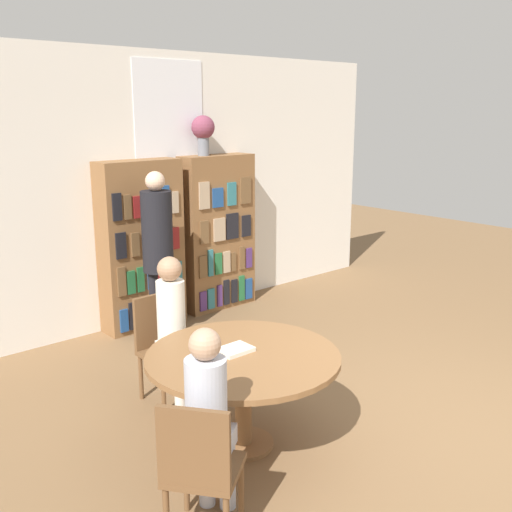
{
  "coord_description": "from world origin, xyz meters",
  "views": [
    {
      "loc": [
        -3.77,
        -1.94,
        2.39
      ],
      "look_at": [
        -0.23,
        2.11,
        1.05
      ],
      "focal_mm": 42.0,
      "sensor_mm": 36.0,
      "label": 1
    }
  ],
  "objects_px": {
    "bookshelf_left": "(142,246)",
    "chair_near_camera": "(200,465)",
    "seated_reader_right": "(209,416)",
    "librarian_standing": "(157,239)",
    "chair_left_side": "(163,342)",
    "seated_reader_left": "(175,324)",
    "flower_vase": "(203,130)",
    "reading_table": "(243,367)",
    "bookshelf_right": "(218,233)"
  },
  "relations": [
    {
      "from": "flower_vase",
      "to": "reading_table",
      "type": "relative_size",
      "value": 0.33
    },
    {
      "from": "seated_reader_left",
      "to": "chair_left_side",
      "type": "bearing_deg",
      "value": -90.0
    },
    {
      "from": "bookshelf_right",
      "to": "reading_table",
      "type": "relative_size",
      "value": 1.35
    },
    {
      "from": "chair_left_side",
      "to": "seated_reader_right",
      "type": "height_order",
      "value": "seated_reader_right"
    },
    {
      "from": "bookshelf_left",
      "to": "seated_reader_right",
      "type": "bearing_deg",
      "value": -114.54
    },
    {
      "from": "chair_near_camera",
      "to": "bookshelf_right",
      "type": "bearing_deg",
      "value": 104.26
    },
    {
      "from": "reading_table",
      "to": "seated_reader_left",
      "type": "height_order",
      "value": "seated_reader_left"
    },
    {
      "from": "chair_near_camera",
      "to": "librarian_standing",
      "type": "height_order",
      "value": "librarian_standing"
    },
    {
      "from": "reading_table",
      "to": "librarian_standing",
      "type": "bearing_deg",
      "value": 73.02
    },
    {
      "from": "bookshelf_left",
      "to": "flower_vase",
      "type": "height_order",
      "value": "flower_vase"
    },
    {
      "from": "bookshelf_right",
      "to": "seated_reader_right",
      "type": "relative_size",
      "value": 1.5
    },
    {
      "from": "bookshelf_left",
      "to": "chair_near_camera",
      "type": "height_order",
      "value": "bookshelf_left"
    },
    {
      "from": "reading_table",
      "to": "chair_near_camera",
      "type": "bearing_deg",
      "value": -143.29
    },
    {
      "from": "bookshelf_left",
      "to": "flower_vase",
      "type": "distance_m",
      "value": 1.49
    },
    {
      "from": "reading_table",
      "to": "librarian_standing",
      "type": "relative_size",
      "value": 0.77
    },
    {
      "from": "bookshelf_left",
      "to": "chair_near_camera",
      "type": "bearing_deg",
      "value": -115.95
    },
    {
      "from": "flower_vase",
      "to": "reading_table",
      "type": "height_order",
      "value": "flower_vase"
    },
    {
      "from": "bookshelf_left",
      "to": "librarian_standing",
      "type": "distance_m",
      "value": 0.54
    },
    {
      "from": "bookshelf_right",
      "to": "seated_reader_right",
      "type": "xyz_separation_m",
      "value": [
        -2.47,
        -3.12,
        -0.23
      ]
    },
    {
      "from": "chair_near_camera",
      "to": "chair_left_side",
      "type": "xyz_separation_m",
      "value": [
        0.81,
        1.64,
        0.0
      ]
    },
    {
      "from": "reading_table",
      "to": "seated_reader_left",
      "type": "xyz_separation_m",
      "value": [
        -0.01,
        0.84,
        0.09
      ]
    },
    {
      "from": "reading_table",
      "to": "bookshelf_right",
      "type": "bearing_deg",
      "value": 55.53
    },
    {
      "from": "bookshelf_right",
      "to": "seated_reader_right",
      "type": "height_order",
      "value": "bookshelf_right"
    },
    {
      "from": "bookshelf_right",
      "to": "flower_vase",
      "type": "relative_size",
      "value": 4.08
    },
    {
      "from": "bookshelf_left",
      "to": "seated_reader_right",
      "type": "distance_m",
      "value": 3.44
    },
    {
      "from": "bookshelf_left",
      "to": "reading_table",
      "type": "relative_size",
      "value": 1.35
    },
    {
      "from": "bookshelf_right",
      "to": "seated_reader_right",
      "type": "distance_m",
      "value": 3.99
    },
    {
      "from": "bookshelf_right",
      "to": "chair_near_camera",
      "type": "distance_m",
      "value": 4.18
    },
    {
      "from": "bookshelf_right",
      "to": "seated_reader_left",
      "type": "bearing_deg",
      "value": -135.48
    },
    {
      "from": "flower_vase",
      "to": "seated_reader_left",
      "type": "xyz_separation_m",
      "value": [
        -1.63,
        -1.78,
        -1.43
      ]
    },
    {
      "from": "chair_left_side",
      "to": "reading_table",
      "type": "bearing_deg",
      "value": 90.0
    },
    {
      "from": "chair_left_side",
      "to": "seated_reader_left",
      "type": "height_order",
      "value": "seated_reader_left"
    },
    {
      "from": "chair_left_side",
      "to": "librarian_standing",
      "type": "bearing_deg",
      "value": -121.82
    },
    {
      "from": "chair_left_side",
      "to": "flower_vase",
      "type": "bearing_deg",
      "value": -136.29
    },
    {
      "from": "seated_reader_right",
      "to": "chair_near_camera",
      "type": "bearing_deg",
      "value": -90.0
    },
    {
      "from": "chair_near_camera",
      "to": "seated_reader_left",
      "type": "height_order",
      "value": "seated_reader_left"
    },
    {
      "from": "chair_near_camera",
      "to": "chair_left_side",
      "type": "distance_m",
      "value": 1.83
    },
    {
      "from": "reading_table",
      "to": "seated_reader_left",
      "type": "relative_size",
      "value": 1.1
    },
    {
      "from": "seated_reader_right",
      "to": "librarian_standing",
      "type": "bearing_deg",
      "value": 116.54
    },
    {
      "from": "reading_table",
      "to": "chair_left_side",
      "type": "distance_m",
      "value": 1.03
    },
    {
      "from": "seated_reader_right",
      "to": "bookshelf_right",
      "type": "bearing_deg",
      "value": 104.92
    },
    {
      "from": "bookshelf_right",
      "to": "reading_table",
      "type": "bearing_deg",
      "value": -124.47
    },
    {
      "from": "flower_vase",
      "to": "seated_reader_right",
      "type": "bearing_deg",
      "value": -126.26
    },
    {
      "from": "seated_reader_left",
      "to": "flower_vase",
      "type": "bearing_deg",
      "value": -133.13
    },
    {
      "from": "bookshelf_left",
      "to": "chair_left_side",
      "type": "xyz_separation_m",
      "value": [
        -0.76,
        -1.59,
        -0.43
      ]
    },
    {
      "from": "bookshelf_left",
      "to": "seated_reader_left",
      "type": "xyz_separation_m",
      "value": [
        -0.76,
        -1.78,
        -0.22
      ]
    },
    {
      "from": "bookshelf_left",
      "to": "reading_table",
      "type": "xyz_separation_m",
      "value": [
        -0.75,
        -2.62,
        -0.31
      ]
    },
    {
      "from": "bookshelf_right",
      "to": "seated_reader_left",
      "type": "relative_size",
      "value": 1.48
    },
    {
      "from": "seated_reader_left",
      "to": "reading_table",
      "type": "bearing_deg",
      "value": 90.0
    },
    {
      "from": "bookshelf_left",
      "to": "reading_table",
      "type": "bearing_deg",
      "value": -106.0
    }
  ]
}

